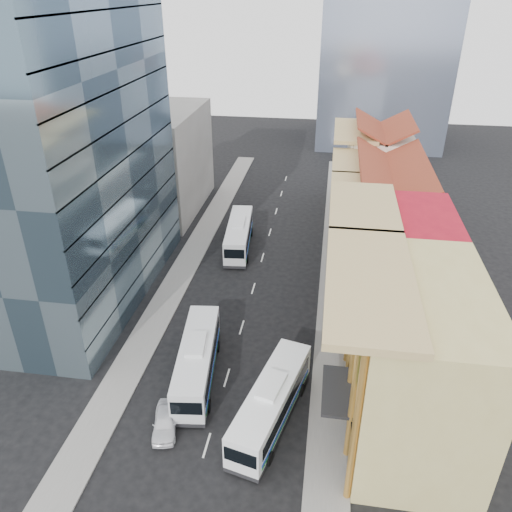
% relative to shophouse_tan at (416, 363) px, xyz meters
% --- Properties ---
extents(ground, '(200.00, 200.00, 0.00)m').
position_rel_shophouse_tan_xyz_m(ground, '(-14.00, -5.00, -6.00)').
color(ground, black).
rests_on(ground, ground).
extents(sidewalk_right, '(3.00, 90.00, 0.15)m').
position_rel_shophouse_tan_xyz_m(sidewalk_right, '(-5.50, 17.00, -5.92)').
color(sidewalk_right, slate).
rests_on(sidewalk_right, ground).
extents(sidewalk_left, '(3.00, 90.00, 0.15)m').
position_rel_shophouse_tan_xyz_m(sidewalk_left, '(-22.50, 17.00, -5.92)').
color(sidewalk_left, slate).
rests_on(sidewalk_left, ground).
extents(shophouse_tan, '(8.00, 14.00, 12.00)m').
position_rel_shophouse_tan_xyz_m(shophouse_tan, '(0.00, 0.00, 0.00)').
color(shophouse_tan, '#C9BB74').
rests_on(shophouse_tan, ground).
extents(shophouse_red, '(8.00, 10.00, 12.00)m').
position_rel_shophouse_tan_xyz_m(shophouse_red, '(0.00, 12.00, 0.00)').
color(shophouse_red, '#AA1322').
rests_on(shophouse_red, ground).
extents(shophouse_cream_near, '(8.00, 9.00, 10.00)m').
position_rel_shophouse_tan_xyz_m(shophouse_cream_near, '(0.00, 21.50, -1.00)').
color(shophouse_cream_near, beige).
rests_on(shophouse_cream_near, ground).
extents(shophouse_cream_mid, '(8.00, 9.00, 10.00)m').
position_rel_shophouse_tan_xyz_m(shophouse_cream_mid, '(0.00, 30.50, -1.00)').
color(shophouse_cream_mid, beige).
rests_on(shophouse_cream_mid, ground).
extents(shophouse_cream_far, '(8.00, 12.00, 11.00)m').
position_rel_shophouse_tan_xyz_m(shophouse_cream_far, '(0.00, 41.00, -0.50)').
color(shophouse_cream_far, beige).
rests_on(shophouse_cream_far, ground).
extents(office_tower, '(12.00, 26.00, 30.00)m').
position_rel_shophouse_tan_xyz_m(office_tower, '(-31.00, 14.00, 9.00)').
color(office_tower, '#415767').
rests_on(office_tower, ground).
extents(office_block_far, '(10.00, 18.00, 14.00)m').
position_rel_shophouse_tan_xyz_m(office_block_far, '(-30.00, 37.00, 1.00)').
color(office_block_far, gray).
rests_on(office_block_far, ground).
extents(bus_left_near, '(4.02, 11.60, 3.64)m').
position_rel_shophouse_tan_xyz_m(bus_left_near, '(-16.36, 2.74, -4.18)').
color(bus_left_near, silver).
rests_on(bus_left_near, ground).
extents(bus_left_far, '(3.68, 11.58, 3.65)m').
position_rel_shophouse_tan_xyz_m(bus_left_far, '(-17.23, 26.07, -4.17)').
color(bus_left_far, silver).
rests_on(bus_left_far, ground).
extents(bus_right, '(5.22, 11.55, 3.61)m').
position_rel_shophouse_tan_xyz_m(bus_right, '(-9.80, -0.96, -4.20)').
color(bus_right, white).
rests_on(bus_right, ground).
extents(sedan_left, '(2.51, 4.43, 1.42)m').
position_rel_shophouse_tan_xyz_m(sedan_left, '(-17.34, -2.96, -5.29)').
color(sedan_left, white).
rests_on(sedan_left, ground).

